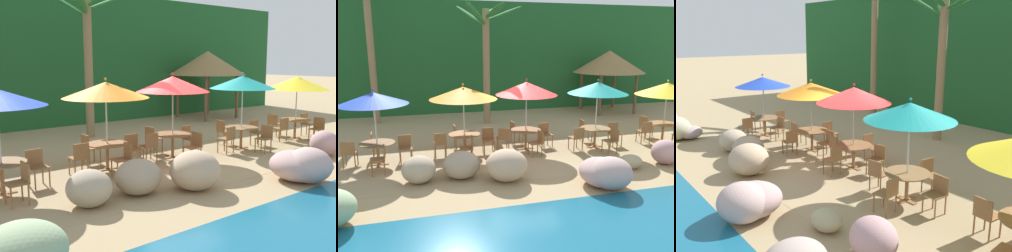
% 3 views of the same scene
% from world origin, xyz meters
% --- Properties ---
extents(ground_plane, '(120.00, 120.00, 0.00)m').
position_xyz_m(ground_plane, '(0.00, 0.00, 0.00)').
color(ground_plane, tan).
extents(terrace_deck, '(18.00, 5.20, 0.01)m').
position_xyz_m(terrace_deck, '(0.00, 0.00, 0.00)').
color(terrace_deck, tan).
rests_on(terrace_deck, ground).
extents(foliage_backdrop, '(28.00, 2.40, 6.00)m').
position_xyz_m(foliage_backdrop, '(0.00, 9.00, 3.00)').
color(foliage_backdrop, '#1E5628').
rests_on(foliage_backdrop, ground).
extents(rock_seawall, '(16.69, 3.12, 1.04)m').
position_xyz_m(rock_seawall, '(-1.41, -3.05, 0.41)').
color(rock_seawall, tan).
rests_on(rock_seawall, ground).
extents(umbrella_blue, '(2.12, 2.12, 2.47)m').
position_xyz_m(umbrella_blue, '(-4.85, -0.08, 2.16)').
color(umbrella_blue, silver).
rests_on(umbrella_blue, ground).
extents(dining_table_blue, '(1.10, 1.10, 0.74)m').
position_xyz_m(dining_table_blue, '(-4.85, -0.08, 0.61)').
color(dining_table_blue, olive).
rests_on(dining_table_blue, ground).
extents(chair_blue_seaward, '(0.46, 0.46, 0.87)m').
position_xyz_m(chair_blue_seaward, '(-4.01, 0.09, 0.51)').
color(chair_blue_seaward, olive).
rests_on(chair_blue_seaward, ground).
extents(chair_blue_inland, '(0.45, 0.44, 0.87)m').
position_xyz_m(chair_blue_inland, '(-4.98, 0.76, 0.51)').
color(chair_blue_inland, olive).
rests_on(chair_blue_inland, ground).
extents(chair_blue_left, '(0.46, 0.46, 0.87)m').
position_xyz_m(chair_blue_left, '(-5.71, -0.09, 0.51)').
color(chair_blue_left, olive).
rests_on(chair_blue_left, ground).
extents(chair_blue_right, '(0.45, 0.44, 0.87)m').
position_xyz_m(chair_blue_right, '(-4.71, -0.92, 0.51)').
color(chair_blue_right, olive).
rests_on(chair_blue_right, ground).
extents(umbrella_orange, '(2.31, 2.31, 2.50)m').
position_xyz_m(umbrella_orange, '(-2.01, 0.29, 2.17)').
color(umbrella_orange, silver).
rests_on(umbrella_orange, ground).
extents(dining_table_orange, '(1.10, 1.10, 0.74)m').
position_xyz_m(dining_table_orange, '(-2.01, 0.29, 0.61)').
color(dining_table_orange, olive).
rests_on(dining_table_orange, ground).
extents(chair_orange_seaward, '(0.44, 0.45, 0.87)m').
position_xyz_m(chair_orange_seaward, '(-1.16, 0.34, 0.51)').
color(chair_orange_seaward, olive).
rests_on(chair_orange_seaward, ground).
extents(chair_orange_inland, '(0.44, 0.44, 0.87)m').
position_xyz_m(chair_orange_inland, '(-2.14, 1.14, 0.51)').
color(chair_orange_inland, olive).
rests_on(chair_orange_inland, ground).
extents(chair_orange_left, '(0.42, 0.43, 0.87)m').
position_xyz_m(chair_orange_left, '(-2.86, 0.20, 0.51)').
color(chair_orange_left, olive).
rests_on(chair_orange_left, ground).
extents(chair_orange_right, '(0.47, 0.46, 0.87)m').
position_xyz_m(chair_orange_right, '(-2.01, -0.56, 0.51)').
color(chair_orange_right, olive).
rests_on(chair_orange_right, ground).
extents(umbrella_red, '(2.21, 2.21, 2.59)m').
position_xyz_m(umbrella_red, '(0.25, 0.30, 2.24)').
color(umbrella_red, silver).
rests_on(umbrella_red, ground).
extents(dining_table_red, '(1.10, 1.10, 0.74)m').
position_xyz_m(dining_table_red, '(0.25, 0.30, 0.61)').
color(dining_table_red, olive).
rests_on(dining_table_red, ground).
extents(chair_red_seaward, '(0.47, 0.48, 0.87)m').
position_xyz_m(chair_red_seaward, '(1.08, 0.51, 0.51)').
color(chair_red_seaward, olive).
rests_on(chair_red_seaward, ground).
extents(chair_red_inland, '(0.46, 0.46, 0.87)m').
position_xyz_m(chair_red_inland, '(0.08, 1.14, 0.51)').
color(chair_red_inland, olive).
rests_on(chair_red_inland, ground).
extents(chair_red_left, '(0.45, 0.46, 0.87)m').
position_xyz_m(chair_red_left, '(-0.61, 0.28, 0.51)').
color(chair_red_left, olive).
rests_on(chair_red_left, ground).
extents(chair_red_right, '(0.45, 0.45, 0.87)m').
position_xyz_m(chair_red_right, '(0.39, -0.54, 0.51)').
color(chair_red_right, olive).
rests_on(chair_red_right, ground).
extents(umbrella_teal, '(2.16, 2.16, 2.56)m').
position_xyz_m(umbrella_teal, '(2.82, -0.15, 2.23)').
color(umbrella_teal, silver).
rests_on(umbrella_teal, ground).
extents(dining_table_teal, '(1.10, 1.10, 0.74)m').
position_xyz_m(dining_table_teal, '(2.82, -0.15, 0.61)').
color(dining_table_teal, olive).
rests_on(dining_table_teal, ground).
extents(chair_teal_seaward, '(0.43, 0.44, 0.87)m').
position_xyz_m(chair_teal_seaward, '(3.67, -0.08, 0.51)').
color(chair_teal_seaward, olive).
rests_on(chair_teal_seaward, ground).
extents(chair_teal_inland, '(0.47, 0.46, 0.87)m').
position_xyz_m(chair_teal_inland, '(2.82, 0.71, 0.51)').
color(chair_teal_inland, olive).
rests_on(chair_teal_inland, ground).
extents(chair_teal_left, '(0.47, 0.48, 0.87)m').
position_xyz_m(chair_teal_left, '(1.99, -0.35, 0.51)').
color(chair_teal_left, olive).
rests_on(chair_teal_left, ground).
extents(chair_teal_right, '(0.48, 0.47, 0.87)m').
position_xyz_m(chair_teal_right, '(3.02, -0.98, 0.51)').
color(chair_teal_right, olive).
rests_on(chair_teal_right, ground).
extents(chair_yellow_left, '(0.45, 0.46, 0.87)m').
position_xyz_m(chair_yellow_left, '(4.95, -0.21, 0.51)').
color(chair_yellow_left, olive).
rests_on(chair_yellow_left, ground).
extents(palm_tree_nearest, '(3.47, 3.23, 7.07)m').
position_xyz_m(palm_tree_nearest, '(-5.36, 6.27, 4.69)').
color(palm_tree_nearest, olive).
rests_on(palm_tree_nearest, ground).
extents(palm_tree_second, '(3.05, 3.41, 5.57)m').
position_xyz_m(palm_tree_second, '(-0.18, 4.86, 3.68)').
color(palm_tree_second, olive).
rests_on(palm_tree_second, ground).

